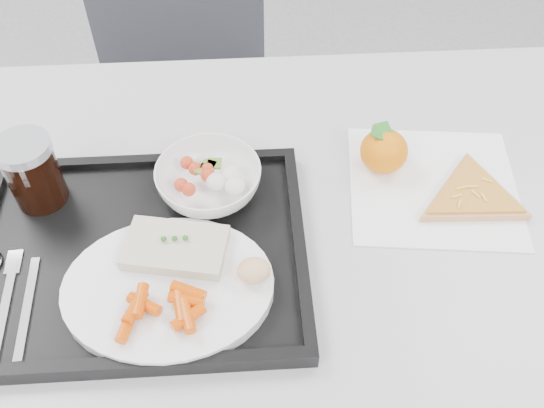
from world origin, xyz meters
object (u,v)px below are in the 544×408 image
Objects in this scene: dinner_plate at (169,288)px; tangerine at (384,151)px; table at (259,253)px; tray at (140,254)px; salad_bowl at (209,180)px; chair at (179,68)px; pizza_slice at (472,195)px; cola_glass at (32,171)px.

tangerine is at bearing 34.61° from dinner_plate.
tray is at bearing -164.17° from table.
salad_bowl is at bearing 47.42° from tray.
chair reaches higher than table.
tray reaches higher than table.
tangerine is 0.14m from pizza_slice.
tangerine reaches higher than dinner_plate.
tray is 4.17× the size of cola_glass.
dinner_plate is 1.78× the size of salad_bowl.
salad_bowl reaches higher than dinner_plate.
pizza_slice is (0.44, 0.14, -0.01)m from dinner_plate.
tangerine is (0.36, 0.15, 0.03)m from tray.
tangerine reaches higher than pizza_slice.
pizza_slice is at bearing -2.84° from cola_glass.
chair is 2.07× the size of tray.
table is 0.33m from pizza_slice.
table is 0.35m from cola_glass.
chair reaches higher than salad_bowl.
dinner_plate is (0.04, -0.07, 0.02)m from tray.
tangerine is (0.20, 0.11, 0.10)m from table.
salad_bowl is at bearing -169.74° from tangerine.
dinner_plate reaches higher than tray.
table is 1.29× the size of chair.
cola_glass reaches higher than tangerine.
table is at bearing 15.83° from tray.
dinner_plate reaches higher than pizza_slice.
tangerine is at bearing 28.20° from table.
pizza_slice is (0.39, -0.03, -0.03)m from salad_bowl.
table is 0.70m from chair.
chair reaches higher than pizza_slice.
chair is 3.44× the size of dinner_plate.
tray is 1.67× the size of dinner_plate.
tray is 5.43× the size of tangerine.
cola_glass reaches higher than dinner_plate.
chair is 0.71m from tangerine.
tangerine is (0.51, 0.04, -0.04)m from cola_glass.
pizza_slice is (0.48, 0.08, 0.00)m from tray.
table is 11.11× the size of cola_glass.
table is 0.14m from salad_bowl.
chair is 0.74m from tray.
tray is at bearing -171.05° from pizza_slice.
tray is 0.14m from salad_bowl.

